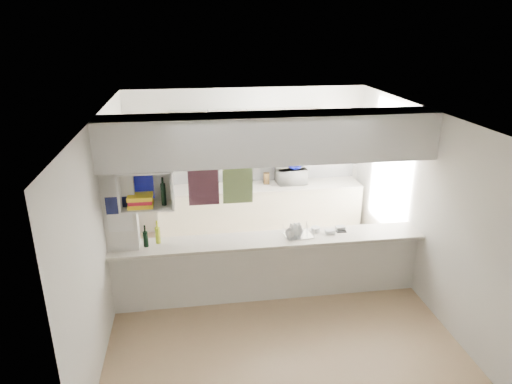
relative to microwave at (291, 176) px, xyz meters
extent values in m
plane|color=tan|center=(-0.77, -2.14, -1.06)|extent=(4.80, 4.80, 0.00)
plane|color=white|center=(-0.77, -2.14, 1.54)|extent=(4.80, 4.80, 0.00)
plane|color=silver|center=(-0.77, 0.26, 0.24)|extent=(4.20, 0.00, 4.20)
plane|color=silver|center=(-2.87, -2.14, 0.24)|extent=(0.00, 4.80, 4.80)
plane|color=silver|center=(1.33, -2.14, 0.24)|extent=(0.00, 4.80, 4.80)
cube|color=silver|center=(-0.77, -2.14, -0.62)|extent=(4.20, 0.15, 0.88)
cube|color=#BDB5A6|center=(-0.77, -2.14, -0.16)|extent=(4.20, 0.50, 0.04)
cube|color=white|center=(-0.77, -2.14, 1.24)|extent=(4.20, 0.50, 0.60)
cube|color=silver|center=(-2.67, -2.14, 0.24)|extent=(0.40, 0.18, 2.60)
cube|color=#191E4C|center=(-2.67, -2.24, 0.49)|extent=(0.30, 0.01, 0.22)
cube|color=white|center=(-2.67, -2.24, 0.26)|extent=(0.30, 0.01, 0.24)
cube|color=black|center=(-1.62, -1.92, 0.62)|extent=(0.40, 0.02, 0.62)
cube|color=#156161|center=(-1.17, -1.92, 0.62)|extent=(0.40, 0.02, 0.62)
cube|color=white|center=(-2.32, -2.24, 0.45)|extent=(0.65, 0.35, 0.02)
cube|color=white|center=(-2.32, -2.24, 0.93)|extent=(0.65, 0.35, 0.02)
cube|color=white|center=(-2.32, -2.08, 0.69)|extent=(0.65, 0.02, 0.50)
cube|color=white|center=(-2.63, -2.24, 0.69)|extent=(0.02, 0.35, 0.50)
cube|color=white|center=(-2.01, -2.24, 0.69)|extent=(0.02, 0.35, 0.50)
cube|color=gold|center=(-2.40, -2.24, 0.49)|extent=(0.30, 0.24, 0.05)
cube|color=#B41829|center=(-2.40, -2.24, 0.54)|extent=(0.28, 0.22, 0.05)
cube|color=gold|center=(-2.40, -2.24, 0.59)|extent=(0.30, 0.24, 0.05)
cube|color=#0C128D|center=(-2.37, -2.12, 0.69)|extent=(0.26, 0.02, 0.34)
cylinder|color=black|center=(-2.12, -2.24, 0.60)|extent=(0.06, 0.06, 0.28)
cube|color=beige|center=(-0.57, -0.04, -0.61)|extent=(3.60, 0.60, 0.90)
cube|color=#BDB5A6|center=(-0.57, -0.04, -0.16)|extent=(3.60, 0.63, 0.03)
cube|color=silver|center=(-0.57, 0.24, 0.16)|extent=(3.60, 0.03, 0.60)
cube|color=beige|center=(-0.77, 0.09, 0.82)|extent=(2.62, 0.34, 0.72)
cube|color=white|center=(-0.02, 0.02, 0.42)|extent=(0.60, 0.46, 0.12)
cube|color=silver|center=(-0.02, -0.21, 0.38)|extent=(0.60, 0.02, 0.05)
imported|color=white|center=(0.00, 0.00, 0.00)|extent=(0.54, 0.39, 0.28)
imported|color=#0C128D|center=(0.05, -0.03, 0.17)|extent=(0.26, 0.26, 0.06)
cube|color=silver|center=(-0.38, -2.12, -0.13)|extent=(0.40, 0.32, 0.01)
cylinder|color=white|center=(-0.47, -2.13, -0.04)|extent=(0.04, 0.18, 0.18)
cylinder|color=white|center=(-0.41, -2.13, -0.04)|extent=(0.04, 0.18, 0.18)
cylinder|color=white|center=(-0.36, -2.12, -0.04)|extent=(0.04, 0.18, 0.18)
imported|color=white|center=(-0.50, -2.17, -0.08)|extent=(0.15, 0.15, 0.10)
cylinder|color=black|center=(-2.40, -2.14, -0.04)|extent=(0.07, 0.07, 0.21)
cylinder|color=black|center=(-2.40, -2.14, 0.11)|extent=(0.03, 0.03, 0.09)
cylinder|color=#919F1A|center=(-2.25, -2.06, -0.03)|extent=(0.07, 0.07, 0.22)
cylinder|color=#919F1A|center=(-2.25, -2.06, 0.13)|extent=(0.03, 0.03, 0.09)
cylinder|color=silver|center=(-0.11, -2.02, -0.11)|extent=(0.12, 0.12, 0.06)
cube|color=silver|center=(0.07, -2.12, -0.12)|extent=(0.12, 0.09, 0.05)
cube|color=silver|center=(0.25, -2.02, -0.12)|extent=(0.12, 0.09, 0.05)
cube|color=black|center=(0.24, -2.09, -0.14)|extent=(0.14, 0.07, 0.01)
cylinder|color=black|center=(-0.98, 0.01, -0.08)|extent=(0.09, 0.09, 0.13)
cube|color=brown|center=(-0.45, 0.04, -0.04)|extent=(0.11, 0.09, 0.20)
camera|label=1|loc=(-1.76, -7.57, 2.59)|focal=32.00mm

